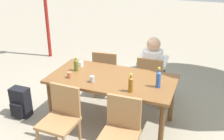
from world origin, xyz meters
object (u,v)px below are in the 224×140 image
at_px(chair_far_left, 106,71).
at_px(bottle_blue, 158,79).
at_px(chair_far_right, 151,78).
at_px(person_in_white_shirt, 153,66).
at_px(dining_table, 112,83).
at_px(bottle_olive, 76,65).
at_px(cup_terracotta, 70,75).
at_px(cup_steel, 92,79).
at_px(bottle_amber, 131,84).
at_px(backpack_by_near_side, 20,103).
at_px(chair_near_left, 61,116).
at_px(cup_white, 81,64).
at_px(chair_near_right, 121,129).

bearing_deg(chair_far_left, bottle_blue, -37.17).
height_order(chair_far_right, person_in_white_shirt, person_in_white_shirt).
bearing_deg(chair_far_right, dining_table, -117.90).
distance_m(dining_table, person_in_white_shirt, 0.96).
relative_size(bottle_olive, bottle_blue, 0.79).
relative_size(cup_terracotta, cup_steel, 0.97).
relative_size(person_in_white_shirt, bottle_amber, 4.67).
bearing_deg(chair_far_left, cup_steel, -78.99).
distance_m(dining_table, cup_steel, 0.33).
xyz_separation_m(chair_far_right, backpack_by_near_side, (-1.82, -1.09, -0.26)).
bearing_deg(cup_steel, chair_near_left, -110.43).
bearing_deg(chair_far_left, cup_terracotta, -99.75).
distance_m(bottle_olive, cup_white, 0.19).
xyz_separation_m(chair_near_left, bottle_olive, (-0.19, 0.79, 0.37)).
bearing_deg(bottle_olive, chair_far_right, 35.92).
height_order(chair_near_right, backpack_by_near_side, chair_near_right).
bearing_deg(cup_white, chair_far_right, 28.15).
height_order(chair_far_left, bottle_olive, bottle_olive).
bearing_deg(chair_near_left, cup_white, 101.88).
bearing_deg(backpack_by_near_side, cup_terracotta, 7.81).
bearing_deg(cup_terracotta, person_in_white_shirt, 48.27).
distance_m(chair_far_right, cup_terracotta, 1.41).
bearing_deg(cup_white, cup_terracotta, -84.38).
height_order(chair_near_right, cup_steel, chair_near_right).
bearing_deg(chair_near_right, chair_far_right, 90.03).
distance_m(person_in_white_shirt, bottle_blue, 0.98).
relative_size(dining_table, chair_far_right, 2.06).
relative_size(chair_far_right, chair_far_left, 1.00).
distance_m(chair_far_left, bottle_olive, 0.83).
xyz_separation_m(bottle_amber, cup_white, (-0.98, 0.52, -0.07)).
xyz_separation_m(chair_near_right, cup_white, (-1.01, 0.97, 0.31)).
relative_size(chair_far_right, backpack_by_near_side, 1.81).
distance_m(chair_near_right, person_in_white_shirt, 1.63).
xyz_separation_m(chair_near_left, person_in_white_shirt, (0.80, 1.62, 0.17)).
height_order(cup_steel, backpack_by_near_side, cup_steel).
xyz_separation_m(bottle_amber, cup_terracotta, (-0.94, 0.09, -0.07)).
height_order(chair_near_right, bottle_blue, bottle_blue).
bearing_deg(chair_far_right, bottle_olive, -144.08).
bearing_deg(bottle_blue, chair_far_right, 108.56).
distance_m(cup_steel, backpack_by_near_side, 1.34).
height_order(dining_table, cup_steel, cup_steel).
relative_size(cup_steel, backpack_by_near_side, 0.18).
bearing_deg(cup_steel, chair_far_right, 58.45).
relative_size(chair_near_left, cup_terracotta, 10.20).
xyz_separation_m(bottle_olive, cup_white, (-0.01, 0.18, -0.06)).
bearing_deg(bottle_amber, bottle_olive, 160.57).
bearing_deg(cup_steel, bottle_olive, 145.66).
relative_size(chair_near_left, cup_white, 10.78).
distance_m(bottle_blue, cup_white, 1.31).
distance_m(chair_far_right, chair_near_left, 1.71).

